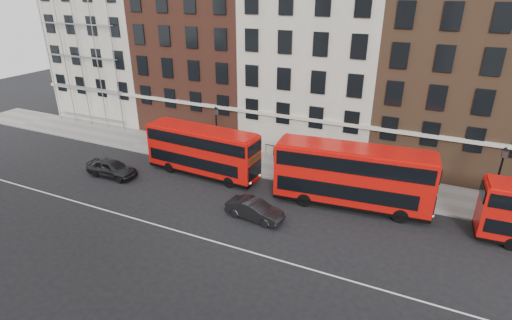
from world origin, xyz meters
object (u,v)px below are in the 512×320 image
at_px(bus_b, 202,150).
at_px(car_rear, 112,168).
at_px(car_front, 255,210).
at_px(bus_c, 352,175).

xyz_separation_m(bus_b, car_rear, (-7.04, -3.69, -1.52)).
bearing_deg(bus_b, car_rear, -149.34).
height_order(car_rear, car_front, car_rear).
bearing_deg(car_rear, car_front, -94.49).
relative_size(bus_b, car_rear, 2.24).
bearing_deg(bus_b, car_front, -30.05).
bearing_deg(car_front, car_rear, 91.78).
relative_size(bus_c, car_rear, 2.50).
relative_size(car_rear, car_front, 1.09).
bearing_deg(bus_c, car_front, -146.45).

